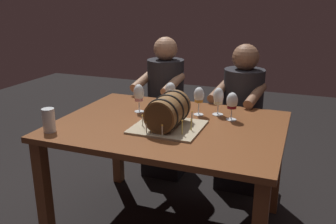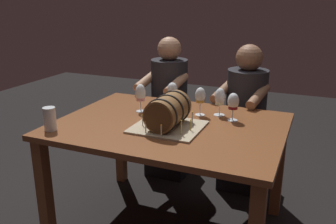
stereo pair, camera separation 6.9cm
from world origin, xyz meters
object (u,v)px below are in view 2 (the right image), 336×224
at_px(barrel_cake, 168,113).
at_px(wine_glass_empty, 172,90).
at_px(wine_glass_amber, 200,97).
at_px(person_seated_right, 244,126).
at_px(wine_glass_red, 233,103).
at_px(wine_glass_white, 220,98).
at_px(dining_table, 170,138).
at_px(wine_glass_rose, 141,94).
at_px(beer_pint, 50,120).
at_px(person_seated_left, 169,115).

xyz_separation_m(barrel_cake, wine_glass_empty, (-0.13, 0.37, 0.04)).
xyz_separation_m(wine_glass_amber, person_seated_right, (0.20, 0.53, -0.35)).
relative_size(wine_glass_red, wine_glass_white, 0.97).
bearing_deg(wine_glass_red, dining_table, -149.28).
height_order(barrel_cake, wine_glass_rose, barrel_cake).
distance_m(dining_table, beer_pint, 0.73).
distance_m(wine_glass_white, person_seated_left, 0.81).
relative_size(person_seated_left, person_seated_right, 1.02).
xyz_separation_m(wine_glass_empty, person_seated_right, (0.43, 0.46, -0.36)).
height_order(dining_table, wine_glass_red, wine_glass_red).
height_order(dining_table, person_seated_right, person_seated_right).
height_order(dining_table, wine_glass_amber, wine_glass_amber).
distance_m(wine_glass_rose, person_seated_left, 0.70).
height_order(wine_glass_empty, wine_glass_rose, wine_glass_rose).
relative_size(wine_glass_empty, beer_pint, 1.34).
relative_size(barrel_cake, wine_glass_empty, 2.14).
xyz_separation_m(wine_glass_amber, beer_pint, (-0.72, -0.61, -0.06)).
bearing_deg(barrel_cake, person_seated_right, 70.24).
bearing_deg(barrel_cake, beer_pint, -153.86).
distance_m(wine_glass_amber, beer_pint, 0.95).
relative_size(dining_table, barrel_cake, 3.45).
relative_size(wine_glass_amber, person_seated_left, 0.16).
bearing_deg(barrel_cake, wine_glass_white, 58.59).
height_order(wine_glass_amber, beer_pint, wine_glass_amber).
distance_m(barrel_cake, person_seated_left, 0.96).
xyz_separation_m(wine_glass_amber, wine_glass_empty, (-0.22, 0.07, 0.01)).
relative_size(wine_glass_red, wine_glass_empty, 0.96).
bearing_deg(wine_glass_amber, beer_pint, -139.59).
bearing_deg(wine_glass_amber, wine_glass_rose, -168.11).
relative_size(dining_table, wine_glass_white, 7.49).
relative_size(wine_glass_red, wine_glass_amber, 0.95).
bearing_deg(person_seated_left, person_seated_right, 0.00).
bearing_deg(dining_table, wine_glass_white, 49.12).
xyz_separation_m(wine_glass_white, person_seated_left, (-0.56, 0.48, -0.34)).
xyz_separation_m(wine_glass_empty, beer_pint, (-0.49, -0.68, -0.07)).
bearing_deg(wine_glass_white, wine_glass_rose, -165.67).
height_order(wine_glass_white, person_seated_left, person_seated_left).
height_order(wine_glass_white, beer_pint, wine_glass_white).
distance_m(wine_glass_amber, wine_glass_empty, 0.23).
relative_size(wine_glass_empty, person_seated_right, 0.16).
xyz_separation_m(barrel_cake, wine_glass_amber, (0.10, 0.31, 0.03)).
bearing_deg(barrel_cake, person_seated_left, 112.46).
bearing_deg(barrel_cake, wine_glass_amber, 72.25).
xyz_separation_m(dining_table, beer_pint, (-0.60, -0.38, 0.16)).
bearing_deg(person_seated_left, wine_glass_amber, -49.96).
bearing_deg(wine_glass_rose, wine_glass_red, 5.47).
xyz_separation_m(barrel_cake, person_seated_left, (-0.35, 0.83, -0.31)).
bearing_deg(person_seated_right, person_seated_left, -180.00).
bearing_deg(beer_pint, person_seated_left, 76.45).
distance_m(wine_glass_amber, wine_glass_rose, 0.40).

